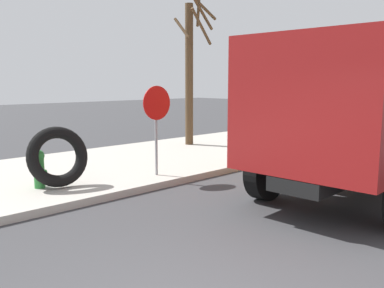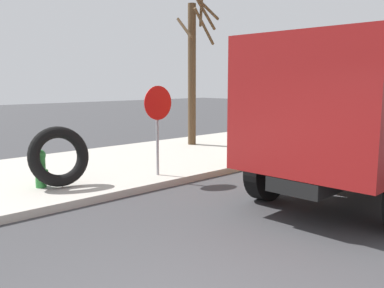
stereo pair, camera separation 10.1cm
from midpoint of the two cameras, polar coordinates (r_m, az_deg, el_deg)
fire_hydrant at (r=8.79m, az=-20.73°, el=-3.09°), size 0.24×0.55×0.78m
loose_tire at (r=8.69m, az=-18.42°, el=-1.68°), size 1.29×0.68×1.25m
stop_sign at (r=9.26m, az=-5.25°, el=4.18°), size 0.76×0.08×2.03m
dump_truck_orange at (r=9.24m, az=23.98°, el=3.84°), size 7.08×3.00×3.00m
bare_tree at (r=13.88m, az=-0.43°, el=10.50°), size 1.27×1.07×4.79m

